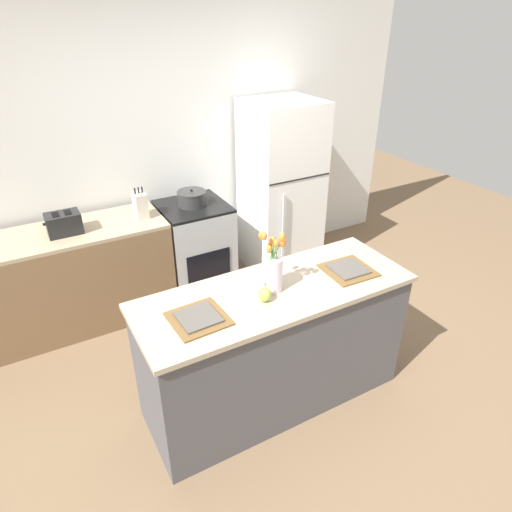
% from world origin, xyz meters
% --- Properties ---
extents(ground_plane, '(10.00, 10.00, 0.00)m').
position_xyz_m(ground_plane, '(0.00, 0.00, 0.00)').
color(ground_plane, brown).
extents(back_wall, '(5.20, 0.08, 2.70)m').
position_xyz_m(back_wall, '(0.00, 2.00, 1.35)').
color(back_wall, silver).
rests_on(back_wall, ground_plane).
extents(kitchen_island, '(1.80, 0.66, 0.92)m').
position_xyz_m(kitchen_island, '(0.00, 0.00, 0.46)').
color(kitchen_island, '#4C4C51').
rests_on(kitchen_island, ground_plane).
extents(back_counter, '(1.68, 0.60, 0.89)m').
position_xyz_m(back_counter, '(-1.06, 1.60, 0.44)').
color(back_counter, brown).
rests_on(back_counter, ground_plane).
extents(stove_range, '(0.60, 0.61, 0.89)m').
position_xyz_m(stove_range, '(0.10, 1.60, 0.44)').
color(stove_range, '#B2B5B7').
rests_on(stove_range, ground_plane).
extents(refrigerator, '(0.68, 0.67, 1.72)m').
position_xyz_m(refrigerator, '(1.05, 1.60, 0.86)').
color(refrigerator, white).
rests_on(refrigerator, ground_plane).
extents(flower_vase, '(0.17, 0.15, 0.41)m').
position_xyz_m(flower_vase, '(-0.02, 0.01, 1.07)').
color(flower_vase, silver).
rests_on(flower_vase, kitchen_island).
extents(pear_figurine, '(0.08, 0.08, 0.13)m').
position_xyz_m(pear_figurine, '(-0.12, -0.07, 0.97)').
color(pear_figurine, '#9EBC47').
rests_on(pear_figurine, kitchen_island).
extents(plate_setting_left, '(0.32, 0.32, 0.02)m').
position_xyz_m(plate_setting_left, '(-0.54, -0.05, 0.93)').
color(plate_setting_left, brown).
rests_on(plate_setting_left, kitchen_island).
extents(plate_setting_right, '(0.32, 0.32, 0.02)m').
position_xyz_m(plate_setting_right, '(0.54, -0.05, 0.93)').
color(plate_setting_right, brown).
rests_on(plate_setting_right, kitchen_island).
extents(toaster, '(0.28, 0.18, 0.17)m').
position_xyz_m(toaster, '(-1.00, 1.56, 0.97)').
color(toaster, black).
rests_on(toaster, back_counter).
extents(cooking_pot, '(0.26, 0.26, 0.16)m').
position_xyz_m(cooking_pot, '(0.10, 1.60, 0.95)').
color(cooking_pot, '#2D2D2D').
rests_on(cooking_pot, stove_range).
extents(knife_block, '(0.10, 0.14, 0.27)m').
position_xyz_m(knife_block, '(-0.38, 1.57, 1.00)').
color(knife_block, beige).
rests_on(knife_block, back_counter).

